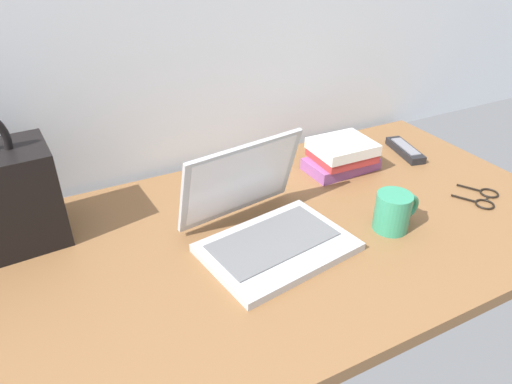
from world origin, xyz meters
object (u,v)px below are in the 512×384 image
Objects in this scene: coffee_mug at (394,211)px; eyeglasses at (485,198)px; book_stack at (342,156)px; laptop at (264,223)px; remote_control_near at (405,150)px.

coffee_mug reaches higher than eyeglasses.
book_stack is (0.07, 0.29, -0.00)m from coffee_mug.
book_stack is at bearing 29.05° from laptop.
laptop is 1.70× the size of book_stack.
remote_control_near is at bearing 17.78° from laptop.
laptop is 2.07× the size of remote_control_near.
book_stack is at bearing 76.54° from coffee_mug.
book_stack reaches higher than remote_control_near.
laptop reaches higher than eyeglasses.
remote_control_near is at bearing -1.76° from book_stack.
remote_control_near is at bearing 89.12° from eyeglasses.
eyeglasses is at bearing -90.88° from remote_control_near.
laptop is at bearing 169.45° from eyeglasses.
book_stack is at bearing 178.24° from remote_control_near.
eyeglasses is 0.38m from book_stack.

